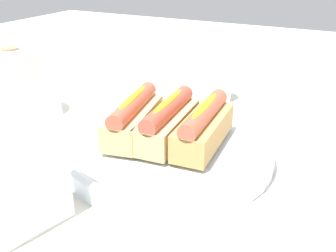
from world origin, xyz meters
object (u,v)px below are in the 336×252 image
hotdog_front (204,126)px  water_glass (216,81)px  napkin_box (14,174)px  serving_bowl (168,147)px  hotdog_back (168,121)px  hotdog_side (134,117)px  paper_towel_roll (16,84)px

hotdog_front → water_glass: size_ratio=1.70×
hotdog_front → napkin_box: bearing=152.1°
serving_bowl → water_glass: bearing=5.3°
water_glass → hotdog_front: bearing=-163.1°
hotdog_back → hotdog_side: (-0.01, 0.05, 0.00)m
hotdog_front → hotdog_back: bearing=98.1°
hotdog_front → hotdog_back: (-0.01, 0.05, 0.00)m
napkin_box → serving_bowl: bearing=-3.0°
hotdog_front → paper_towel_roll: size_ratio=1.14×
hotdog_front → paper_towel_roll: (0.01, 0.38, 0.00)m
hotdog_front → napkin_box: napkin_box is taller
hotdog_front → water_glass: bearing=16.9°
hotdog_front → water_glass: hotdog_front is taller
serving_bowl → hotdog_front: hotdog_front is taller
hotdog_back → paper_towel_roll: bearing=87.2°
hotdog_back → napkin_box: size_ratio=1.02×
serving_bowl → hotdog_back: size_ratio=2.10×
hotdog_back → napkin_box: napkin_box is taller
paper_towel_roll → napkin_box: size_ratio=0.89×
serving_bowl → paper_towel_roll: paper_towel_roll is taller
hotdog_side → water_glass: bearing=-6.1°
hotdog_front → hotdog_back: size_ratio=1.00×
serving_bowl → hotdog_back: (-0.00, 0.00, 0.04)m
hotdog_side → napkin_box: bearing=175.9°
water_glass → paper_towel_roll: 0.40m
hotdog_front → paper_towel_roll: bearing=88.8°
water_glass → paper_towel_roll: bearing=129.9°
hotdog_side → paper_towel_roll: 0.27m
hotdog_side → paper_towel_roll: bearing=85.0°
serving_bowl → napkin_box: bearing=162.9°
hotdog_front → hotdog_side: same height
hotdog_front → serving_bowl: bearing=98.1°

